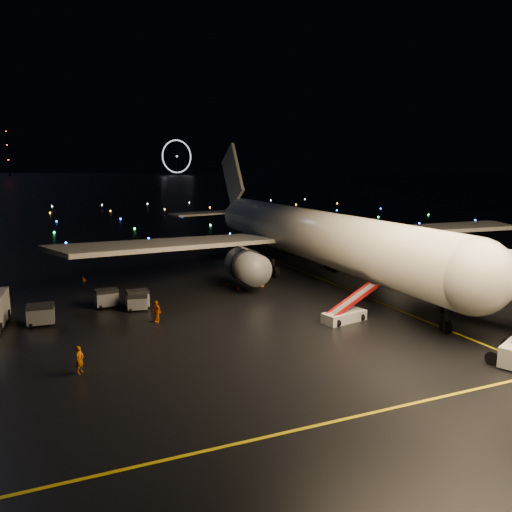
{
  "coord_description": "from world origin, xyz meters",
  "views": [
    {
      "loc": [
        -18.18,
        -31.01,
        13.42
      ],
      "look_at": [
        0.02,
        12.0,
        5.0
      ],
      "focal_mm": 35.0,
      "sensor_mm": 36.0,
      "label": 1
    }
  ],
  "objects_px": {
    "crew_c": "(156,311)",
    "baggage_cart_0": "(137,299)",
    "baggage_cart_2": "(107,298)",
    "baggage_cart_3": "(41,315)",
    "belt_loader": "(344,306)",
    "airliner": "(298,205)",
    "baggage_cart_1": "(138,303)",
    "crew_a": "(80,360)"
  },
  "relations": [
    {
      "from": "belt_loader",
      "to": "baggage_cart_1",
      "type": "height_order",
      "value": "belt_loader"
    },
    {
      "from": "baggage_cart_2",
      "to": "baggage_cart_1",
      "type": "bearing_deg",
      "value": -46.14
    },
    {
      "from": "airliner",
      "to": "baggage_cart_2",
      "type": "relative_size",
      "value": 29.25
    },
    {
      "from": "belt_loader",
      "to": "crew_c",
      "type": "height_order",
      "value": "belt_loader"
    },
    {
      "from": "belt_loader",
      "to": "crew_c",
      "type": "distance_m",
      "value": 16.41
    },
    {
      "from": "baggage_cart_1",
      "to": "baggage_cart_3",
      "type": "distance_m",
      "value": 8.51
    },
    {
      "from": "baggage_cart_2",
      "to": "crew_a",
      "type": "bearing_deg",
      "value": -106.63
    },
    {
      "from": "belt_loader",
      "to": "baggage_cart_3",
      "type": "height_order",
      "value": "belt_loader"
    },
    {
      "from": "crew_a",
      "to": "baggage_cart_0",
      "type": "relative_size",
      "value": 0.92
    },
    {
      "from": "baggage_cart_1",
      "to": "baggage_cart_3",
      "type": "xyz_separation_m",
      "value": [
        -8.41,
        -1.31,
        0.16
      ]
    },
    {
      "from": "baggage_cart_2",
      "to": "crew_c",
      "type": "bearing_deg",
      "value": -66.35
    },
    {
      "from": "baggage_cart_0",
      "to": "baggage_cart_1",
      "type": "bearing_deg",
      "value": -99.83
    },
    {
      "from": "crew_a",
      "to": "baggage_cart_3",
      "type": "xyz_separation_m",
      "value": [
        -2.37,
        11.87,
        -0.01
      ]
    },
    {
      "from": "crew_a",
      "to": "baggage_cart_1",
      "type": "bearing_deg",
      "value": 14.19
    },
    {
      "from": "crew_a",
      "to": "baggage_cart_0",
      "type": "xyz_separation_m",
      "value": [
        6.17,
        14.08,
        -0.07
      ]
    },
    {
      "from": "baggage_cart_2",
      "to": "belt_loader",
      "type": "bearing_deg",
      "value": -38.48
    },
    {
      "from": "belt_loader",
      "to": "baggage_cart_0",
      "type": "height_order",
      "value": "belt_loader"
    },
    {
      "from": "belt_loader",
      "to": "crew_c",
      "type": "bearing_deg",
      "value": 146.45
    },
    {
      "from": "crew_a",
      "to": "baggage_cart_1",
      "type": "relative_size",
      "value": 1.04
    },
    {
      "from": "crew_a",
      "to": "baggage_cart_2",
      "type": "distance_m",
      "value": 15.88
    },
    {
      "from": "baggage_cart_3",
      "to": "baggage_cart_2",
      "type": "bearing_deg",
      "value": 34.69
    },
    {
      "from": "airliner",
      "to": "baggage_cart_2",
      "type": "height_order",
      "value": "airliner"
    },
    {
      "from": "belt_loader",
      "to": "baggage_cart_2",
      "type": "xyz_separation_m",
      "value": [
        -18.6,
        12.81,
        -0.55
      ]
    },
    {
      "from": "crew_a",
      "to": "baggage_cart_3",
      "type": "bearing_deg",
      "value": 50.09
    },
    {
      "from": "crew_c",
      "to": "baggage_cart_2",
      "type": "relative_size",
      "value": 0.94
    },
    {
      "from": "airliner",
      "to": "baggage_cart_0",
      "type": "relative_size",
      "value": 29.63
    },
    {
      "from": "baggage_cart_2",
      "to": "baggage_cart_3",
      "type": "distance_m",
      "value": 6.89
    },
    {
      "from": "baggage_cart_1",
      "to": "baggage_cart_3",
      "type": "height_order",
      "value": "baggage_cart_3"
    },
    {
      "from": "belt_loader",
      "to": "baggage_cart_3",
      "type": "distance_m",
      "value": 26.14
    },
    {
      "from": "baggage_cart_3",
      "to": "airliner",
      "type": "bearing_deg",
      "value": 23.25
    },
    {
      "from": "crew_a",
      "to": "baggage_cart_2",
      "type": "bearing_deg",
      "value": 26.1
    },
    {
      "from": "crew_c",
      "to": "baggage_cart_0",
      "type": "height_order",
      "value": "crew_c"
    },
    {
      "from": "baggage_cart_2",
      "to": "baggage_cart_3",
      "type": "height_order",
      "value": "baggage_cart_3"
    },
    {
      "from": "airliner",
      "to": "baggage_cart_3",
      "type": "xyz_separation_m",
      "value": [
        -30.58,
        -11.27,
        -7.66
      ]
    },
    {
      "from": "crew_c",
      "to": "baggage_cart_3",
      "type": "xyz_separation_m",
      "value": [
        -9.29,
        2.95,
        -0.05
      ]
    },
    {
      "from": "crew_c",
      "to": "baggage_cart_1",
      "type": "xyz_separation_m",
      "value": [
        -0.89,
        4.26,
        -0.21
      ]
    },
    {
      "from": "belt_loader",
      "to": "baggage_cart_1",
      "type": "distance_m",
      "value": 19.2
    },
    {
      "from": "crew_c",
      "to": "baggage_cart_2",
      "type": "bearing_deg",
      "value": -176.83
    },
    {
      "from": "crew_c",
      "to": "baggage_cart_1",
      "type": "distance_m",
      "value": 4.36
    },
    {
      "from": "crew_c",
      "to": "airliner",
      "type": "bearing_deg",
      "value": 99.34
    },
    {
      "from": "baggage_cart_3",
      "to": "belt_loader",
      "type": "bearing_deg",
      "value": -17.58
    },
    {
      "from": "belt_loader",
      "to": "baggage_cart_0",
      "type": "relative_size",
      "value": 2.89
    }
  ]
}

